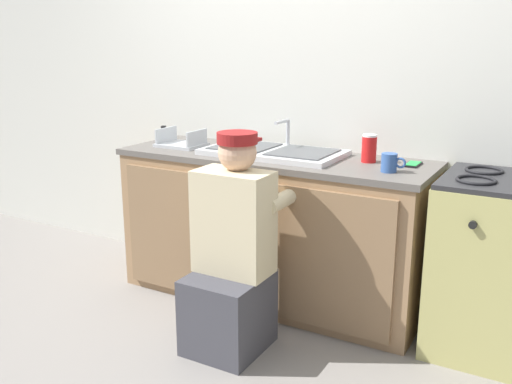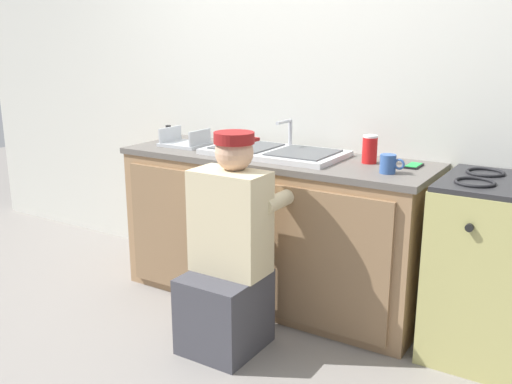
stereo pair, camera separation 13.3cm
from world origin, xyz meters
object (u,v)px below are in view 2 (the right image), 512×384
Objects in this scene: spice_bottle_pepper at (169,133)px; soda_cup_red at (370,149)px; sink_double_basin at (274,152)px; plumber_person at (229,261)px; coffee_mug at (388,164)px; stove_range at (502,271)px; cell_phone at (414,166)px; dish_rack_tray at (185,142)px.

soda_cup_red is at bearing 1.49° from spice_bottle_pepper.
plumber_person reaches higher than sink_double_basin.
coffee_mug is (0.17, -0.18, -0.03)m from soda_cup_red.
spice_bottle_pepper is 0.69× the size of soda_cup_red.
spice_bottle_pepper is 1.38m from soda_cup_red.
stove_range is at bearing 10.69° from coffee_mug.
cell_phone is 1.42m from dish_rack_tray.
sink_double_basin reaches higher than coffee_mug.
cell_phone is at bearing 7.97° from sink_double_basin.
cell_phone is (0.69, 0.73, 0.43)m from plumber_person.
dish_rack_tray reaches higher than coffee_mug.
cell_phone is at bearing 6.24° from dish_rack_tray.
spice_bottle_pepper is at bearing -178.51° from soda_cup_red.
stove_range is 6.49× the size of cell_phone.
sink_double_basin is 2.86× the size of dish_rack_tray.
plumber_person is at bearing -35.28° from spice_bottle_pepper.
stove_range is 0.75m from coffee_mug.
coffee_mug is (-0.06, -0.22, 0.04)m from cell_phone.
stove_range is at bearing -0.10° from sink_double_basin.
soda_cup_red is at bearing 7.82° from sink_double_basin.
plumber_person reaches higher than coffee_mug.
coffee_mug is (0.72, -0.11, 0.03)m from sink_double_basin.
sink_double_basin is 1.36m from stove_range.
dish_rack_tray is (-1.41, -0.15, 0.02)m from cell_phone.
soda_cup_red is (0.45, 0.69, 0.50)m from plumber_person.
coffee_mug is at bearing -5.42° from spice_bottle_pepper.
dish_rack_tray is 2.22× the size of coffee_mug.
stove_range is 5.97× the size of soda_cup_red.
cell_phone is (-0.50, 0.11, 0.45)m from stove_range.
dish_rack_tray is at bearing 177.30° from coffee_mug.
sink_double_basin is 6.35× the size of coffee_mug.
dish_rack_tray is (-1.91, -0.04, 0.46)m from stove_range.
dish_rack_tray reaches higher than cell_phone.
stove_range is 2.17m from spice_bottle_pepper.
coffee_mug reaches higher than cell_phone.
spice_bottle_pepper is (-0.83, 0.04, 0.03)m from sink_double_basin.
dish_rack_tray reaches higher than stove_range.
spice_bottle_pepper is at bearing 157.72° from dish_rack_tray.
sink_double_basin is 0.83m from spice_bottle_pepper.
plumber_person reaches higher than stove_range.
coffee_mug is at bearing -169.31° from stove_range.
cell_phone is 0.25m from soda_cup_red.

